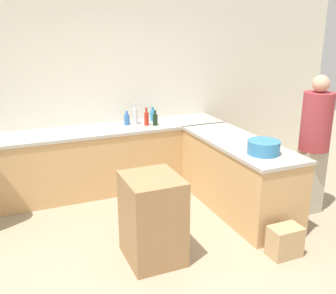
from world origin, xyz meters
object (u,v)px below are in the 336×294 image
object	(u,v)px
water_bottle_blue	(127,119)
hot_sauce_bottle	(146,118)
person_at_peninsula	(314,141)
vinegar_bottle_clear	(135,115)
mixing_bowl	(264,147)
dish_soap_bottle	(153,115)
paper_bag	(285,241)
island_table	(152,218)
wine_bottle_dark	(155,119)

from	to	relation	value
water_bottle_blue	hot_sauce_bottle	bearing A→B (deg)	-29.67
person_at_peninsula	vinegar_bottle_clear	bearing A→B (deg)	133.72
mixing_bowl	person_at_peninsula	size ratio (longest dim) A/B	0.21
dish_soap_bottle	person_at_peninsula	bearing A→B (deg)	-53.74
dish_soap_bottle	paper_bag	distance (m)	2.69
mixing_bowl	paper_bag	world-z (taller)	mixing_bowl
island_table	hot_sauce_bottle	distance (m)	1.98
island_table	paper_bag	xyz separation A→B (m)	(1.24, -0.49, -0.28)
island_table	paper_bag	distance (m)	1.36
mixing_bowl	paper_bag	bearing A→B (deg)	-100.21
dish_soap_bottle	person_at_peninsula	xyz separation A→B (m)	(1.35, -1.84, -0.05)
mixing_bowl	dish_soap_bottle	size ratio (longest dim) A/B	1.79
vinegar_bottle_clear	dish_soap_bottle	size ratio (longest dim) A/B	1.57
water_bottle_blue	person_at_peninsula	bearing A→B (deg)	-44.46
paper_bag	vinegar_bottle_clear	bearing A→B (deg)	107.43
wine_bottle_dark	vinegar_bottle_clear	xyz separation A→B (m)	(-0.23, 0.17, 0.04)
dish_soap_bottle	water_bottle_blue	bearing A→B (deg)	-167.31
water_bottle_blue	hot_sauce_bottle	size ratio (longest dim) A/B	0.78
island_table	water_bottle_blue	bearing A→B (deg)	79.43
wine_bottle_dark	vinegar_bottle_clear	size ratio (longest dim) A/B	0.68
mixing_bowl	dish_soap_bottle	bearing A→B (deg)	106.29
island_table	person_at_peninsula	xyz separation A→B (m)	(2.14, 0.19, 0.49)
water_bottle_blue	paper_bag	size ratio (longest dim) A/B	0.60
wine_bottle_dark	water_bottle_blue	bearing A→B (deg)	152.92
island_table	hot_sauce_bottle	bearing A→B (deg)	71.41
wine_bottle_dark	person_at_peninsula	size ratio (longest dim) A/B	0.12
island_table	person_at_peninsula	size ratio (longest dim) A/B	0.51
vinegar_bottle_clear	wine_bottle_dark	bearing A→B (deg)	-35.76
mixing_bowl	water_bottle_blue	xyz separation A→B (m)	(-0.99, 1.82, 0.00)
dish_soap_bottle	person_at_peninsula	size ratio (longest dim) A/B	0.12
vinegar_bottle_clear	island_table	bearing A→B (deg)	-104.15
hot_sauce_bottle	mixing_bowl	bearing A→B (deg)	-66.14
hot_sauce_bottle	person_at_peninsula	bearing A→B (deg)	-46.30
dish_soap_bottle	water_bottle_blue	xyz separation A→B (m)	(-0.43, -0.10, -0.00)
paper_bag	person_at_peninsula	bearing A→B (deg)	37.19
mixing_bowl	island_table	bearing A→B (deg)	-175.28
wine_bottle_dark	water_bottle_blue	distance (m)	0.40
paper_bag	dish_soap_bottle	bearing A→B (deg)	100.18
mixing_bowl	wine_bottle_dark	size ratio (longest dim) A/B	1.67
paper_bag	island_table	bearing A→B (deg)	158.46
wine_bottle_dark	paper_bag	size ratio (longest dim) A/B	0.65
mixing_bowl	water_bottle_blue	size ratio (longest dim) A/B	1.80
vinegar_bottle_clear	hot_sauce_bottle	size ratio (longest dim) A/B	1.24
island_table	water_bottle_blue	distance (m)	2.04
dish_soap_bottle	water_bottle_blue	distance (m)	0.44
mixing_bowl	wine_bottle_dark	distance (m)	1.76
person_at_peninsula	hot_sauce_bottle	bearing A→B (deg)	133.70
mixing_bowl	vinegar_bottle_clear	bearing A→B (deg)	115.56
water_bottle_blue	hot_sauce_bottle	distance (m)	0.28
wine_bottle_dark	person_at_peninsula	world-z (taller)	person_at_peninsula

